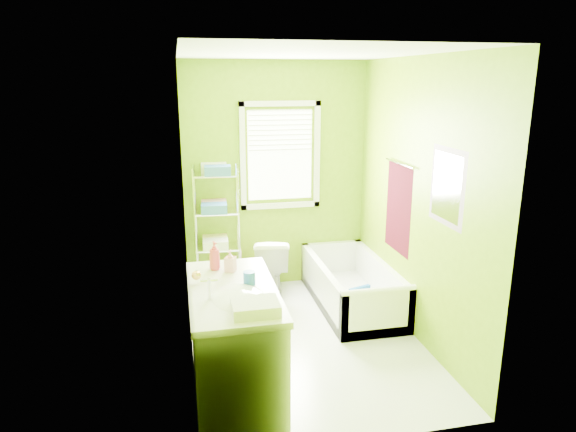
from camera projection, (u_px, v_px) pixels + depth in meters
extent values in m
plane|color=silver|center=(305.00, 340.00, 4.87)|extent=(2.90, 2.90, 0.00)
cube|color=#668E06|center=(276.00, 177.00, 5.90)|extent=(2.10, 0.04, 2.60)
cube|color=#668E06|center=(363.00, 263.00, 3.16)|extent=(2.10, 0.04, 2.60)
cube|color=#668E06|center=(185.00, 214.00, 4.32)|extent=(0.04, 2.90, 2.60)
cube|color=#668E06|center=(416.00, 201.00, 4.74)|extent=(0.04, 2.90, 2.60)
cube|color=white|center=(308.00, 53.00, 4.19)|extent=(2.10, 2.90, 0.04)
cube|color=white|center=(280.00, 155.00, 5.83)|extent=(0.74, 0.01, 1.01)
cube|color=white|center=(281.00, 205.00, 5.96)|extent=(0.92, 0.05, 0.06)
cube|color=white|center=(280.00, 104.00, 5.66)|extent=(0.92, 0.05, 0.06)
cube|color=white|center=(243.00, 157.00, 5.73)|extent=(0.06, 0.05, 1.22)
cube|color=white|center=(317.00, 155.00, 5.90)|extent=(0.06, 0.05, 1.22)
cube|color=white|center=(280.00, 130.00, 5.73)|extent=(0.72, 0.02, 0.50)
cube|color=white|center=(193.00, 294.00, 3.45)|extent=(0.02, 0.80, 2.00)
sphere|color=gold|center=(196.00, 275.00, 3.77)|extent=(0.07, 0.07, 0.07)
cube|color=#3B0610|center=(398.00, 208.00, 5.11)|extent=(0.02, 0.58, 0.90)
cylinder|color=silver|center=(400.00, 163.00, 4.99)|extent=(0.02, 0.62, 0.02)
cube|color=#CC5972|center=(447.00, 187.00, 4.15)|extent=(0.02, 0.54, 0.64)
cube|color=white|center=(446.00, 187.00, 4.15)|extent=(0.01, 0.44, 0.54)
cube|color=white|center=(351.00, 300.00, 5.61)|extent=(0.74, 1.58, 0.11)
cube|color=white|center=(322.00, 287.00, 5.50)|extent=(0.07, 1.58, 0.48)
cube|color=white|center=(380.00, 282.00, 5.63)|extent=(0.07, 1.58, 0.48)
cube|color=white|center=(377.00, 315.00, 4.85)|extent=(0.74, 0.07, 0.48)
cube|color=white|center=(331.00, 261.00, 6.28)|extent=(0.74, 0.07, 0.48)
cylinder|color=white|center=(379.00, 291.00, 4.79)|extent=(0.74, 0.07, 0.07)
cylinder|color=blue|center=(367.00, 313.00, 5.12)|extent=(0.35, 0.35, 0.06)
cylinder|color=yellow|center=(368.00, 307.00, 5.10)|extent=(0.33, 0.33, 0.05)
cube|color=blue|center=(359.00, 297.00, 5.20)|extent=(0.25, 0.12, 0.23)
imported|color=white|center=(272.00, 265.00, 5.84)|extent=(0.50, 0.73, 0.68)
cube|color=white|center=(234.00, 349.00, 3.85)|extent=(0.60, 1.21, 0.88)
cube|color=silver|center=(233.00, 291.00, 3.73)|extent=(0.63, 1.24, 0.05)
ellipsoid|color=white|center=(238.00, 301.00, 3.58)|extent=(0.42, 0.54, 0.15)
cylinder|color=silver|center=(209.00, 290.00, 3.51)|extent=(0.03, 0.03, 0.16)
cylinder|color=silver|center=(209.00, 281.00, 3.49)|extent=(0.12, 0.02, 0.02)
imported|color=#CA3B4D|center=(215.00, 256.00, 4.06)|extent=(0.12, 0.12, 0.23)
imported|color=pink|center=(230.00, 261.00, 4.03)|extent=(0.11, 0.11, 0.17)
cylinder|color=#1A52A9|center=(249.00, 278.00, 3.78)|extent=(0.09, 0.09, 0.10)
cube|color=silver|center=(255.00, 307.00, 3.33)|extent=(0.31, 0.24, 0.08)
cylinder|color=silver|center=(196.00, 236.00, 5.57)|extent=(0.02, 0.02, 1.48)
cylinder|color=silver|center=(196.00, 229.00, 5.84)|extent=(0.02, 0.02, 1.48)
cylinder|color=silver|center=(239.00, 234.00, 5.64)|extent=(0.02, 0.02, 1.48)
cylinder|color=silver|center=(238.00, 227.00, 5.91)|extent=(0.02, 0.02, 1.48)
cube|color=silver|center=(219.00, 282.00, 5.90)|extent=(0.51, 0.34, 0.02)
cube|color=silver|center=(218.00, 247.00, 5.79)|extent=(0.51, 0.34, 0.02)
cube|color=silver|center=(217.00, 212.00, 5.68)|extent=(0.51, 0.34, 0.02)
cube|color=silver|center=(215.00, 175.00, 5.57)|extent=(0.51, 0.34, 0.02)
cube|color=#2F63AC|center=(218.00, 171.00, 5.47)|extent=(0.29, 0.20, 0.10)
cube|color=silver|center=(214.00, 167.00, 5.66)|extent=(0.29, 0.20, 0.10)
cube|color=#2F63AC|center=(214.00, 208.00, 5.57)|extent=(0.29, 0.20, 0.10)
cube|color=pink|center=(214.00, 204.00, 5.77)|extent=(0.29, 0.20, 0.10)
cube|color=silver|center=(216.00, 244.00, 5.70)|extent=(0.29, 0.20, 0.10)
cube|color=#FCE99A|center=(215.00, 239.00, 5.88)|extent=(0.29, 0.20, 0.10)
cube|color=pink|center=(240.00, 268.00, 5.89)|extent=(0.04, 0.26, 0.46)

